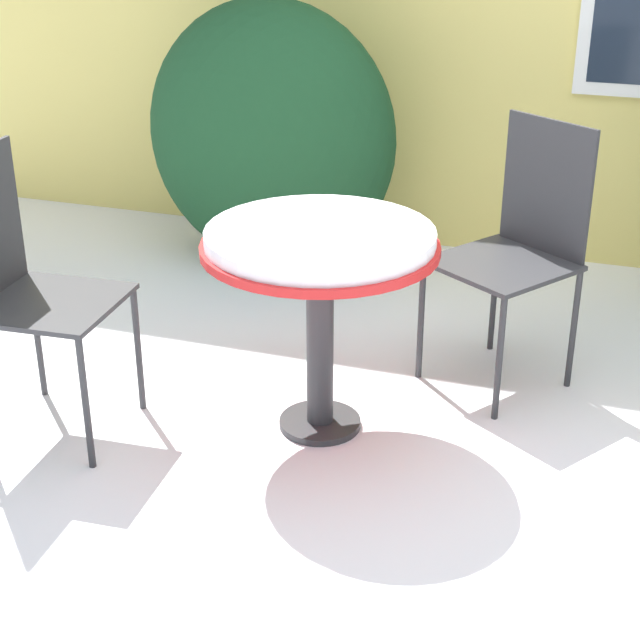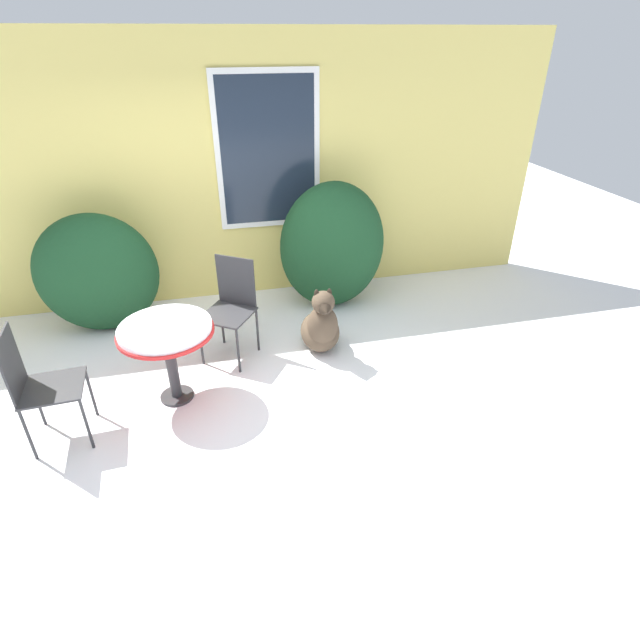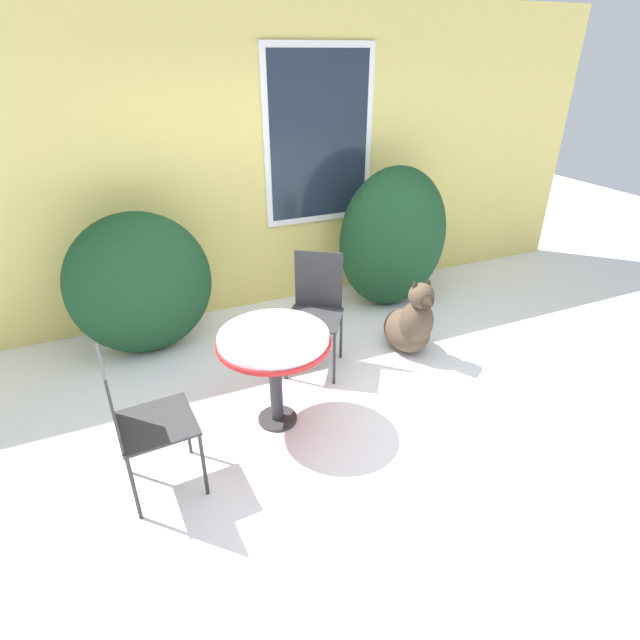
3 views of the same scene
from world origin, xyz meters
name	(u,v)px [view 2 (image 2 of 3)]	position (x,y,z in m)	size (l,w,h in m)	color
ground_plane	(238,403)	(0.00, 0.00, 0.00)	(16.00, 16.00, 0.00)	white
house_wall	(212,175)	(0.04, 2.20, 1.47)	(8.00, 0.10, 2.91)	#E5D16B
shrub_left	(98,274)	(-1.25, 1.64, 0.65)	(1.24, 0.63, 1.30)	#194223
shrub_middle	(332,246)	(1.28, 1.61, 0.73)	(1.20, 0.71, 1.47)	#194223
patio_table	(167,336)	(-0.52, 0.21, 0.64)	(0.80, 0.80, 0.75)	#2D2D30
patio_chair_near_table	(231,304)	(0.06, 0.82, 0.56)	(0.61, 0.61, 1.00)	#2D2D30
patio_chair_far_side	(38,382)	(-1.46, -0.10, 0.56)	(0.47, 0.47, 1.00)	#2D2D30
dog	(321,327)	(0.91, 0.65, 0.28)	(0.43, 0.73, 0.76)	#4C3D2D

